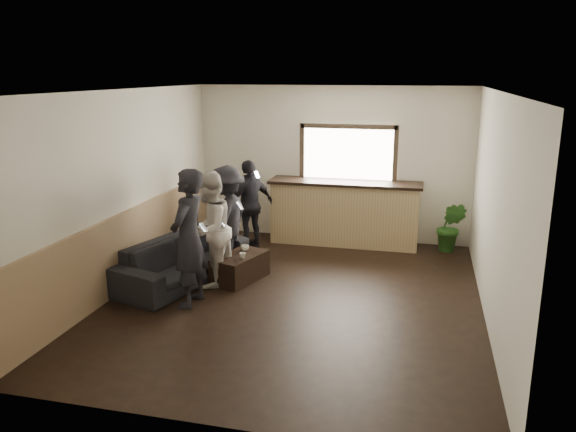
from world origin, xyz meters
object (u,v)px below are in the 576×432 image
(person_b, at_px, (209,230))
(person_d, at_px, (250,205))
(cup_a, at_px, (245,248))
(potted_plant, at_px, (451,227))
(bar_counter, at_px, (345,209))
(person_a, at_px, (189,238))
(person_c, at_px, (227,218))
(cup_b, at_px, (243,256))
(coffee_table, at_px, (240,267))
(sofa, at_px, (183,260))

(person_b, bearing_deg, person_d, -174.30)
(cup_a, height_order, potted_plant, potted_plant)
(bar_counter, xyz_separation_m, person_a, (-1.60, -3.23, 0.28))
(potted_plant, xyz_separation_m, person_d, (-3.42, -0.61, 0.34))
(bar_counter, relative_size, person_d, 1.73)
(cup_a, bearing_deg, person_c, 145.08)
(person_a, xyz_separation_m, person_d, (0.03, 2.57, -0.14))
(person_a, bearing_deg, cup_b, 155.50)
(coffee_table, xyz_separation_m, person_d, (-0.32, 1.57, 0.59))
(cup_a, xyz_separation_m, cup_b, (0.08, -0.34, -0.00))
(potted_plant, bearing_deg, coffee_table, -144.88)
(cup_b, distance_m, person_c, 0.84)
(cup_b, distance_m, person_d, 1.79)
(cup_b, bearing_deg, person_c, 126.46)
(person_d, bearing_deg, cup_a, 51.75)
(person_d, bearing_deg, person_c, 36.16)
(bar_counter, height_order, cup_a, bar_counter)
(coffee_table, relative_size, cup_b, 9.81)
(sofa, xyz_separation_m, cup_a, (0.82, 0.44, 0.11))
(cup_a, bearing_deg, person_a, -107.01)
(person_d, bearing_deg, sofa, 22.80)
(cup_a, relative_size, cup_b, 1.28)
(person_a, bearing_deg, person_c, -177.28)
(potted_plant, bearing_deg, cup_b, -142.33)
(potted_plant, xyz_separation_m, person_b, (-3.45, -2.46, 0.40))
(person_c, bearing_deg, sofa, -29.64)
(cup_b, bearing_deg, person_a, -117.22)
(person_b, bearing_deg, coffee_table, 134.91)
(bar_counter, relative_size, person_b, 1.61)
(sofa, bearing_deg, bar_counter, -23.65)
(person_a, relative_size, person_d, 1.18)
(sofa, bearing_deg, cup_b, -67.82)
(potted_plant, xyz_separation_m, person_c, (-3.45, -1.72, 0.38))
(sofa, relative_size, person_b, 1.33)
(coffee_table, xyz_separation_m, person_a, (-0.35, -1.01, 0.72))
(bar_counter, bearing_deg, coffee_table, -119.32)
(sofa, relative_size, person_c, 1.36)
(cup_b, distance_m, person_b, 0.62)
(coffee_table, relative_size, person_b, 0.53)
(cup_b, relative_size, person_c, 0.06)
(cup_b, relative_size, potted_plant, 0.10)
(cup_b, bearing_deg, potted_plant, 37.67)
(coffee_table, bearing_deg, person_c, 127.03)
(person_b, height_order, person_c, person_b)
(sofa, relative_size, potted_plant, 2.53)
(bar_counter, height_order, potted_plant, bar_counter)
(sofa, height_order, potted_plant, potted_plant)
(sofa, height_order, person_a, person_a)
(coffee_table, height_order, cup_b, cup_b)
(cup_b, distance_m, person_a, 1.09)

